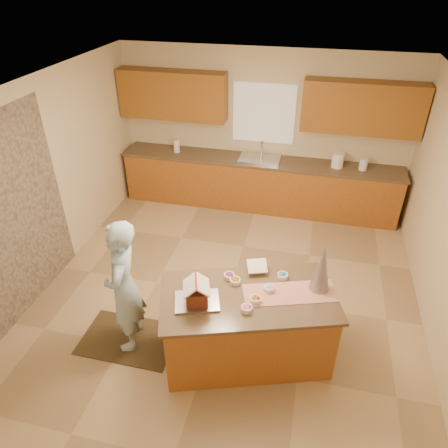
{
  "coord_description": "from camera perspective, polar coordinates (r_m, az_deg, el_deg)",
  "views": [
    {
      "loc": [
        0.92,
        -4.13,
        3.88
      ],
      "look_at": [
        -0.1,
        0.2,
        1.0
      ],
      "focal_mm": 33.27,
      "sensor_mm": 36.0,
      "label": 1
    }
  ],
  "objects": [
    {
      "name": "back_counter_base",
      "position": [
        7.48,
        4.71,
        5.43
      ],
      "size": [
        4.8,
        0.6,
        0.88
      ],
      "primitive_type": "cube",
      "color": "#9B6020",
      "rests_on": "floor"
    },
    {
      "name": "sink",
      "position": [
        7.28,
        4.87,
        8.57
      ],
      "size": [
        0.7,
        0.45,
        0.12
      ],
      "primitive_type": "cube",
      "color": "silver",
      "rests_on": "back_counter_top"
    },
    {
      "name": "canister_c",
      "position": [
        7.22,
        18.61,
        7.78
      ],
      "size": [
        0.13,
        0.13,
        0.19
      ],
      "primitive_type": "cylinder",
      "color": "white",
      "rests_on": "back_counter_top"
    },
    {
      "name": "wall_front",
      "position": [
        3.02,
        -12.17,
        -25.04
      ],
      "size": [
        5.5,
        5.5,
        0.0
      ],
      "primitive_type": "plane",
      "color": "beige",
      "rests_on": "floor"
    },
    {
      "name": "floor",
      "position": [
        5.74,
        0.52,
        -9.61
      ],
      "size": [
        5.5,
        5.5,
        0.0
      ],
      "primitive_type": "plane",
      "color": "tan",
      "rests_on": "ground"
    },
    {
      "name": "cookbook",
      "position": [
        4.64,
        4.57,
        -5.78
      ],
      "size": [
        0.26,
        0.23,
        0.09
      ],
      "primitive_type": "cube",
      "rotation": [
        -1.13,
        0.0,
        0.32
      ],
      "color": "white",
      "rests_on": "island_top"
    },
    {
      "name": "table_runner",
      "position": [
        4.47,
        9.03,
        -9.33
      ],
      "size": [
        1.04,
        0.64,
        0.01
      ],
      "primitive_type": "cube",
      "rotation": [
        0.0,
        0.0,
        0.32
      ],
      "color": "#B3240C",
      "rests_on": "island_top"
    },
    {
      "name": "canister_a",
      "position": [
        7.18,
        15.17,
        8.33
      ],
      "size": [
        0.15,
        0.15,
        0.21
      ],
      "primitive_type": "cylinder",
      "color": "white",
      "rests_on": "back_counter_top"
    },
    {
      "name": "boy",
      "position": [
        4.71,
        -13.58,
        -8.47
      ],
      "size": [
        0.51,
        0.67,
        1.65
      ],
      "primitive_type": "imported",
      "rotation": [
        0.0,
        0.0,
        -1.36
      ],
      "color": "#A6CBEB",
      "rests_on": "rug"
    },
    {
      "name": "tinsel_tree",
      "position": [
        4.42,
        13.28,
        -5.97
      ],
      "size": [
        0.27,
        0.27,
        0.54
      ],
      "primitive_type": "cone",
      "rotation": [
        0.0,
        0.0,
        0.32
      ],
      "color": "silver",
      "rests_on": "island_top"
    },
    {
      "name": "candy_bowls",
      "position": [
        4.45,
        4.01,
        -8.75
      ],
      "size": [
        0.69,
        0.7,
        0.05
      ],
      "color": "orange",
      "rests_on": "island_top"
    },
    {
      "name": "paper_towel",
      "position": [
        7.56,
        -6.54,
        10.61
      ],
      "size": [
        0.11,
        0.11,
        0.23
      ],
      "primitive_type": "cylinder",
      "color": "white",
      "rests_on": "back_counter_top"
    },
    {
      "name": "upper_cabinet_right",
      "position": [
        7.01,
        18.48,
        14.91
      ],
      "size": [
        1.85,
        0.35,
        0.8
      ],
      "primitive_type": "cube",
      "color": "#9A5A21",
      "rests_on": "wall_back"
    },
    {
      "name": "back_counter_top",
      "position": [
        7.28,
        4.88,
        8.64
      ],
      "size": [
        4.85,
        0.63,
        0.04
      ],
      "primitive_type": "cube",
      "color": "brown",
      "rests_on": "back_counter_base"
    },
    {
      "name": "ceiling",
      "position": [
        4.39,
        0.71,
        17.35
      ],
      "size": [
        5.5,
        5.5,
        0.0
      ],
      "primitive_type": "plane",
      "color": "silver",
      "rests_on": "floor"
    },
    {
      "name": "window_curtain",
      "position": [
        7.26,
        5.51,
        14.89
      ],
      "size": [
        1.05,
        0.03,
        1.0
      ],
      "primitive_type": "cube",
      "color": "white",
      "rests_on": "wall_back"
    },
    {
      "name": "wall_left",
      "position": [
        5.93,
        -23.79,
        4.71
      ],
      "size": [
        5.5,
        5.5,
        0.0
      ],
      "primitive_type": "plane",
      "color": "beige",
      "rests_on": "floor"
    },
    {
      "name": "faucet",
      "position": [
        7.38,
        5.16,
        10.33
      ],
      "size": [
        0.03,
        0.03,
        0.28
      ],
      "primitive_type": "cylinder",
      "color": "silver",
      "rests_on": "back_counter_top"
    },
    {
      "name": "upper_cabinet_left",
      "position": [
        7.41,
        -7.06,
        17.19
      ],
      "size": [
        1.85,
        0.35,
        0.8
      ],
      "primitive_type": "cube",
      "color": "#9A5A21",
      "rests_on": "wall_back"
    },
    {
      "name": "wall_back",
      "position": [
        7.39,
        5.42,
        12.75
      ],
      "size": [
        5.5,
        5.5,
        0.0
      ],
      "primitive_type": "plane",
      "color": "beige",
      "rests_on": "floor"
    },
    {
      "name": "baking_tray",
      "position": [
        4.32,
        -3.73,
        -10.54
      ],
      "size": [
        0.53,
        0.46,
        0.02
      ],
      "primitive_type": "cube",
      "rotation": [
        0.0,
        0.0,
        0.32
      ],
      "color": "silver",
      "rests_on": "island_top"
    },
    {
      "name": "gingerbread_house",
      "position": [
        4.24,
        -3.78,
        -9.41
      ],
      "size": [
        0.34,
        0.34,
        0.28
      ],
      "color": "maroon",
      "rests_on": "baking_tray"
    },
    {
      "name": "island_base",
      "position": [
        4.73,
        3.18,
        -13.98
      ],
      "size": [
        1.95,
        1.39,
        0.86
      ],
      "primitive_type": "cube",
      "rotation": [
        0.0,
        0.0,
        0.32
      ],
      "color": "#9B6020",
      "rests_on": "floor"
    },
    {
      "name": "canister_b",
      "position": [
        7.17,
        15.44,
        8.43
      ],
      "size": [
        0.17,
        0.17,
        0.25
      ],
      "primitive_type": "cylinder",
      "color": "white",
      "rests_on": "back_counter_top"
    },
    {
      "name": "rug",
      "position": [
        5.3,
        -12.9,
        -15.14
      ],
      "size": [
        1.12,
        0.73,
        0.01
      ],
      "primitive_type": "cube",
      "color": "black",
      "rests_on": "floor"
    },
    {
      "name": "stone_accent",
      "position": [
        5.43,
        -27.94,
        -0.25
      ],
      "size": [
        0.0,
        2.5,
        2.5
      ],
      "primitive_type": "plane",
      "rotation": [
        1.57,
        0.0,
        1.57
      ],
      "color": "gray",
      "rests_on": "wall_left"
    },
    {
      "name": "island_top",
      "position": [
        4.41,
        3.36,
        -9.99
      ],
      "size": [
        2.04,
        1.49,
        0.04
      ],
      "primitive_type": "cube",
      "rotation": [
        0.0,
        0.0,
        0.32
      ],
      "color": "brown",
      "rests_on": "island_base"
    }
  ]
}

